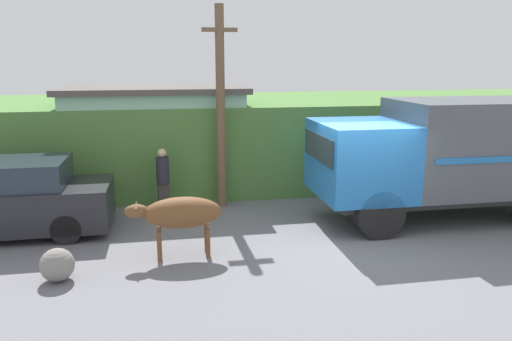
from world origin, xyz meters
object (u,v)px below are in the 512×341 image
at_px(parked_suv, 6,200).
at_px(roadside_rock, 57,265).
at_px(cargo_truck, 456,153).
at_px(utility_pole, 221,105).
at_px(brown_cow, 180,213).
at_px(pedestrian_on_hill, 163,177).

height_order(parked_suv, roadside_rock, parked_suv).
relative_size(cargo_truck, roadside_rock, 11.08).
xyz_separation_m(cargo_truck, utility_pole, (-5.53, 2.11, 1.07)).
height_order(brown_cow, parked_suv, parked_suv).
height_order(brown_cow, utility_pole, utility_pole).
distance_m(parked_suv, pedestrian_on_hill, 3.67).
xyz_separation_m(utility_pole, roadside_rock, (-3.46, -4.14, -2.44)).
relative_size(parked_suv, utility_pole, 0.87).
height_order(utility_pole, roadside_rock, utility_pole).
bearing_deg(cargo_truck, brown_cow, -169.03).
xyz_separation_m(cargo_truck, pedestrian_on_hill, (-7.08, 1.85, -0.75)).
bearing_deg(pedestrian_on_hill, cargo_truck, 157.13).
xyz_separation_m(brown_cow, utility_pole, (1.23, 3.38, 1.84)).
distance_m(parked_suv, utility_pole, 5.57).
distance_m(parked_suv, roadside_rock, 3.20).
bearing_deg(roadside_rock, cargo_truck, 12.75).
relative_size(pedestrian_on_hill, roadside_rock, 2.77).
bearing_deg(parked_suv, brown_cow, -23.74).
bearing_deg(cargo_truck, utility_pole, 159.43).
bearing_deg(brown_cow, cargo_truck, 22.81).
bearing_deg(roadside_rock, brown_cow, 18.87).
bearing_deg(brown_cow, pedestrian_on_hill, 108.10).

